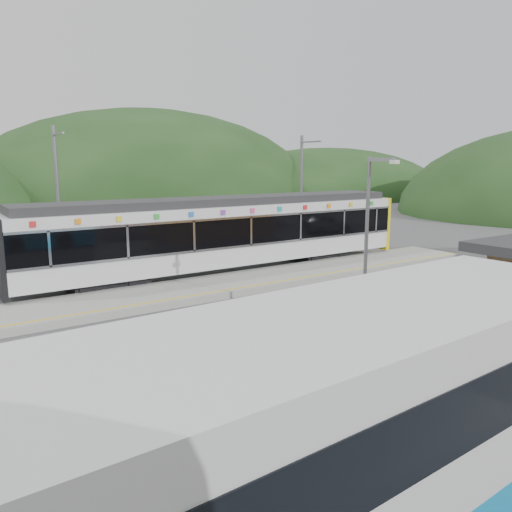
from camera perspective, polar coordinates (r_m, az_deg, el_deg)
ground at (r=20.02m, az=5.05°, el=-5.02°), size 120.00×120.00×0.00m
hills at (r=27.86m, az=8.06°, el=-0.67°), size 146.00×149.00×26.00m
platform at (r=22.55m, az=-0.25°, el=-2.82°), size 26.00×3.20×0.30m
yellow_line at (r=21.48m, az=1.69°, el=-3.07°), size 26.00×0.10×0.01m
train at (r=24.54m, az=-3.44°, el=2.80°), size 20.44×3.01×3.74m
catenary_mast_west at (r=24.11m, az=-21.63°, el=5.74°), size 0.18×1.80×7.00m
catenary_mast_east at (r=30.40m, az=5.21°, el=7.25°), size 0.18×1.80×7.00m
bus at (r=6.61m, az=1.65°, el=-23.35°), size 12.69×3.38×3.43m
lamp_post at (r=16.41m, az=12.85°, el=3.21°), size 0.39×1.03×5.56m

